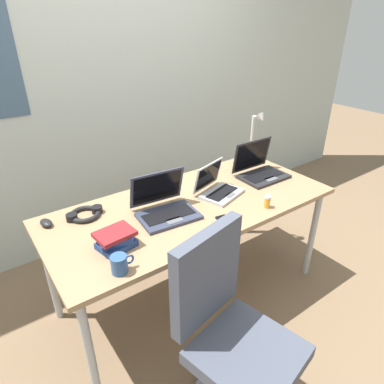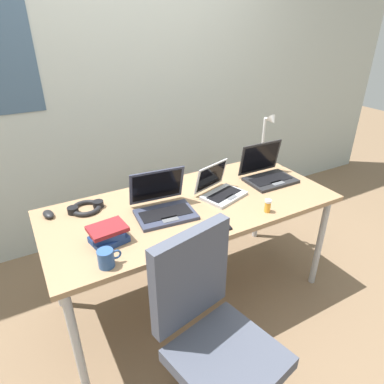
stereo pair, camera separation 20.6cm
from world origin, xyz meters
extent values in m
plane|color=#7A6047|center=(0.00, 0.00, 0.00)|extent=(12.00, 12.00, 0.00)
cube|color=#B2BCB7|center=(0.00, 1.10, 1.30)|extent=(6.00, 0.12, 2.60)
cube|color=#9E7A56|center=(0.00, 0.00, 0.72)|extent=(1.80, 0.80, 0.03)
cylinder|color=#B2B5BA|center=(-0.84, -0.34, 0.35)|extent=(0.04, 0.04, 0.71)
cylinder|color=#B2B5BA|center=(0.84, -0.34, 0.35)|extent=(0.04, 0.04, 0.71)
cylinder|color=#B2B5BA|center=(-0.84, 0.34, 0.35)|extent=(0.04, 0.04, 0.71)
cylinder|color=#B2B5BA|center=(0.84, 0.34, 0.35)|extent=(0.04, 0.04, 0.71)
cylinder|color=white|center=(0.80, 0.31, 0.75)|extent=(0.12, 0.12, 0.02)
cylinder|color=white|center=(0.80, 0.31, 0.93)|extent=(0.02, 0.02, 0.34)
cylinder|color=white|center=(0.80, 0.27, 1.10)|extent=(0.01, 0.08, 0.01)
cone|color=white|center=(0.80, 0.23, 1.10)|extent=(0.07, 0.09, 0.09)
cube|color=#B7BABC|center=(0.22, -0.03, 0.75)|extent=(0.31, 0.26, 0.02)
cube|color=black|center=(0.22, -0.03, 0.76)|extent=(0.26, 0.17, 0.00)
cube|color=#595B60|center=(0.24, -0.09, 0.76)|extent=(0.08, 0.06, 0.00)
cube|color=#B7BABC|center=(0.19, 0.08, 0.85)|extent=(0.27, 0.13, 0.18)
cube|color=black|center=(0.19, 0.08, 0.85)|extent=(0.24, 0.11, 0.15)
cube|color=#33384C|center=(-0.21, -0.05, 0.75)|extent=(0.36, 0.26, 0.02)
cube|color=black|center=(-0.21, -0.05, 0.76)|extent=(0.31, 0.16, 0.00)
cube|color=#595B60|center=(-0.21, -0.13, 0.76)|extent=(0.10, 0.06, 0.00)
cube|color=#33384C|center=(-0.19, 0.09, 0.87)|extent=(0.34, 0.10, 0.22)
cube|color=black|center=(-0.19, 0.09, 0.87)|extent=(0.31, 0.08, 0.19)
cube|color=#232326|center=(0.63, 0.00, 0.75)|extent=(0.34, 0.23, 0.02)
cube|color=black|center=(0.63, 0.00, 0.76)|extent=(0.30, 0.13, 0.00)
cube|color=#595B60|center=(0.63, -0.07, 0.76)|extent=(0.09, 0.05, 0.00)
cube|color=#232326|center=(0.63, 0.14, 0.87)|extent=(0.34, 0.05, 0.23)
cube|color=black|center=(0.63, 0.13, 0.87)|extent=(0.30, 0.04, 0.19)
ellipsoid|color=black|center=(-0.80, 0.27, 0.76)|extent=(0.07, 0.11, 0.03)
cube|color=black|center=(0.03, -0.29, 0.74)|extent=(0.08, 0.14, 0.01)
torus|color=black|center=(-0.59, 0.24, 0.75)|extent=(0.18, 0.18, 0.03)
cylinder|color=black|center=(-0.67, 0.24, 0.76)|extent=(0.06, 0.06, 0.04)
cylinder|color=black|center=(-0.52, 0.24, 0.76)|extent=(0.06, 0.06, 0.04)
cylinder|color=gold|center=(0.34, -0.30, 0.77)|extent=(0.04, 0.04, 0.06)
cylinder|color=white|center=(0.34, -0.30, 0.81)|extent=(0.04, 0.04, 0.01)
cube|color=navy|center=(-0.57, -0.14, 0.76)|extent=(0.20, 0.17, 0.03)
cube|color=navy|center=(-0.57, -0.14, 0.79)|extent=(0.17, 0.14, 0.03)
cube|color=maroon|center=(-0.57, -0.13, 0.82)|extent=(0.20, 0.16, 0.02)
cylinder|color=#2D518C|center=(-0.63, -0.32, 0.78)|extent=(0.08, 0.08, 0.09)
torus|color=#2D518C|center=(-0.58, -0.32, 0.79)|extent=(0.05, 0.01, 0.05)
cube|color=#474C5B|center=(-0.27, -0.81, 0.42)|extent=(0.52, 0.52, 0.07)
cube|color=#474C5B|center=(-0.32, -0.56, 0.73)|extent=(0.42, 0.15, 0.48)
camera|label=1|loc=(-1.06, -1.48, 1.78)|focal=31.64mm
camera|label=2|loc=(-0.89, -1.59, 1.78)|focal=31.64mm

